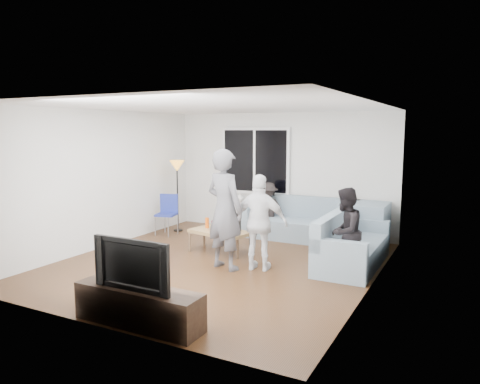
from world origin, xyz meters
The scene contains 30 objects.
floor centered at (0.00, 0.00, -0.02)m, with size 5.00×5.50×0.04m, color #56351C.
ceiling centered at (0.00, 0.00, 2.62)m, with size 5.00×5.50×0.04m, color white.
wall_back centered at (0.00, 2.77, 1.30)m, with size 5.00×0.04×2.60m, color silver.
wall_front centered at (0.00, -2.77, 1.30)m, with size 5.00×0.04×2.60m, color silver.
wall_left centered at (-2.52, 0.00, 1.30)m, with size 0.04×5.50×2.60m, color silver.
wall_right centered at (2.52, 0.00, 1.30)m, with size 0.04×5.50×2.60m, color silver.
window_frame centered at (-0.60, 2.69, 1.55)m, with size 1.62×0.06×1.47m, color white.
window_glass centered at (-0.60, 2.65, 1.55)m, with size 1.50×0.02×1.35m, color black.
window_mullion centered at (-0.60, 2.64, 1.55)m, with size 0.05×0.03×1.35m, color white.
radiator centered at (-0.60, 2.65, 0.31)m, with size 1.30×0.12×0.62m, color silver.
potted_plant centered at (-0.23, 2.62, 0.79)m, with size 0.19×0.15×0.34m, color #2C5D25.
vase centered at (-0.95, 2.62, 0.71)m, with size 0.18×0.18×0.19m, color white.
sofa_back_section centered at (0.60, 2.27, 0.42)m, with size 2.30×0.85×0.85m, color gray, non-canonical shape.
sofa_right_section centered at (2.02, 0.95, 0.42)m, with size 0.85×2.00×0.85m, color gray, non-canonical shape.
sofa_corner centered at (1.91, 2.27, 0.42)m, with size 0.85×0.85×0.85m, color gray.
cushion_yellow centered at (-0.49, 2.25, 0.51)m, with size 0.38×0.32×0.14m, color gold.
cushion_red centered at (-0.44, 2.33, 0.51)m, with size 0.36×0.30×0.13m, color maroon.
coffee_table centered at (-0.35, 0.67, 0.20)m, with size 1.10×0.60×0.40m, color #A78851.
pitcher centered at (-0.44, 0.68, 0.49)m, with size 0.17×0.17×0.17m, color maroon.
side_chair centered at (-2.05, 1.33, 0.43)m, with size 0.40×0.40×0.86m, color navy, non-canonical shape.
floor_lamp centered at (-2.05, 1.75, 0.78)m, with size 0.32×0.32×1.56m, color orange, non-canonical shape.
player_left centered at (0.22, -0.16, 0.97)m, with size 0.71×0.46×1.94m, color #4E4E53.
player_right centered at (0.75, 0.03, 0.77)m, with size 0.90×0.38×1.54m, color white.
spectator_right centered at (2.02, 0.39, 0.68)m, with size 0.66×0.52×1.36m, color black.
spectator_back centered at (-0.10, 2.30, 0.56)m, with size 0.73×0.42×1.13m, color black.
tv_console centered at (0.40, -2.50, 0.22)m, with size 1.60×0.40×0.44m, color #35261A.
television centered at (0.40, -2.50, 0.74)m, with size 1.03×0.14×0.59m, color black.
bottle_c centered at (-0.28, 0.86, 0.49)m, with size 0.07×0.07×0.18m, color black.
bottle_e centered at (0.00, 0.77, 0.52)m, with size 0.07×0.07×0.23m, color black.
bottle_a centered at (-0.67, 0.74, 0.50)m, with size 0.07×0.07×0.20m, color #DD560D.
Camera 1 is at (3.71, -6.37, 2.22)m, focal length 33.87 mm.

